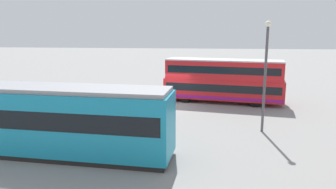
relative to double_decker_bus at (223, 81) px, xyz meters
The scene contains 7 objects.
ground_plane 4.80m from the double_decker_bus, 20.07° to the left, with size 160.00×160.00×0.00m, color gray.
double_decker_bus is the anchor object (origin of this frame).
tram_yellow 16.11m from the double_decker_bus, 53.42° to the left, with size 12.93×3.57×3.53m.
pedestrian_near_railing 8.55m from the double_decker_bus, 41.57° to the left, with size 0.43×0.43×1.69m.
pedestrian_railing 11.55m from the double_decker_bus, 29.92° to the left, with size 8.92×0.55×1.08m.
info_sign 16.15m from the double_decker_bus, 20.24° to the left, with size 1.08×0.31×2.53m.
street_lamp 8.55m from the double_decker_bus, 103.56° to the left, with size 0.36×0.36×6.76m.
Camera 1 is at (-2.23, 26.46, 6.30)m, focal length 34.66 mm.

